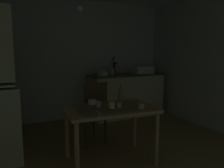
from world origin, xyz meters
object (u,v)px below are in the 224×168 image
at_px(glass_bottle, 121,96).
at_px(chair_far_side, 92,113).
at_px(serving_bowl_wide, 92,102).
at_px(mug_tall, 98,104).
at_px(hand_pump, 114,67).
at_px(dining_table, 110,115).
at_px(mixing_bowl_counter, 102,73).
at_px(sink_basin, 142,70).

bearing_deg(glass_bottle, chair_far_side, 116.76).
relative_size(serving_bowl_wide, mug_tall, 1.65).
relative_size(hand_pump, dining_table, 0.32).
bearing_deg(chair_far_side, mug_tall, -102.40).
xyz_separation_m(mixing_bowl_counter, mug_tall, (-0.78, -1.62, -0.21)).
distance_m(hand_pump, mug_tall, 2.06).
xyz_separation_m(dining_table, chair_far_side, (-0.01, 0.59, -0.13)).
distance_m(dining_table, glass_bottle, 0.33).
bearing_deg(hand_pump, dining_table, -118.15).
bearing_deg(hand_pump, chair_far_side, -128.84).
xyz_separation_m(chair_far_side, mug_tall, (-0.11, -0.49, 0.26)).
relative_size(serving_bowl_wide, glass_bottle, 0.44).
bearing_deg(mug_tall, mixing_bowl_counter, 64.36).
xyz_separation_m(sink_basin, chair_far_side, (-1.67, -1.18, -0.51)).
height_order(hand_pump, serving_bowl_wide, hand_pump).
height_order(sink_basin, chair_far_side, sink_basin).
bearing_deg(sink_basin, glass_bottle, -131.15).
distance_m(mug_tall, glass_bottle, 0.35).
bearing_deg(glass_bottle, serving_bowl_wide, 156.58).
height_order(mug_tall, glass_bottle, glass_bottle).
xyz_separation_m(hand_pump, dining_table, (-0.97, -1.82, -0.47)).
bearing_deg(chair_far_side, mixing_bowl_counter, 59.35).
bearing_deg(glass_bottle, dining_table, -149.73).
distance_m(hand_pump, glass_bottle, 1.87).
bearing_deg(mixing_bowl_counter, glass_bottle, -105.30).
relative_size(mixing_bowl_counter, glass_bottle, 0.90).
bearing_deg(mixing_bowl_counter, sink_basin, 2.86).
xyz_separation_m(mug_tall, glass_bottle, (0.34, 0.03, 0.07)).
relative_size(dining_table, mug_tall, 16.90).
distance_m(sink_basin, mixing_bowl_counter, 1.00).
bearing_deg(dining_table, sink_basin, 46.94).
height_order(sink_basin, mug_tall, sink_basin).
height_order(hand_pump, glass_bottle, hand_pump).
bearing_deg(dining_table, hand_pump, 61.85).
distance_m(sink_basin, hand_pump, 0.69).
relative_size(mixing_bowl_counter, dining_table, 0.20).
height_order(dining_table, chair_far_side, chair_far_side).
bearing_deg(sink_basin, serving_bowl_wide, -140.25).
distance_m(hand_pump, dining_table, 2.11).
relative_size(hand_pump, chair_far_side, 0.40).
distance_m(dining_table, serving_bowl_wide, 0.34).
bearing_deg(mug_tall, dining_table, -39.48).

